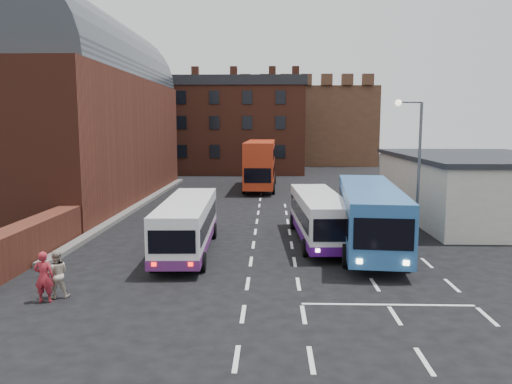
{
  "coord_description": "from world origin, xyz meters",
  "views": [
    {
      "loc": [
        0.91,
        -19.83,
        6.23
      ],
      "look_at": [
        0.0,
        10.0,
        2.2
      ],
      "focal_mm": 35.0,
      "sensor_mm": 36.0,
      "label": 1
    }
  ],
  "objects_px": {
    "street_lamp": "(415,158)",
    "bus_blue": "(369,212)",
    "pedestrian_red": "(44,277)",
    "bus_white_inbound": "(319,214)",
    "bus_white_outbound": "(187,222)",
    "bus_red_double": "(260,164)",
    "pedestrian_beige": "(56,274)"
  },
  "relations": [
    {
      "from": "street_lamp",
      "to": "bus_blue",
      "type": "bearing_deg",
      "value": -155.57
    },
    {
      "from": "bus_blue",
      "to": "pedestrian_red",
      "type": "relative_size",
      "value": 6.41
    },
    {
      "from": "bus_white_inbound",
      "to": "pedestrian_red",
      "type": "xyz_separation_m",
      "value": [
        -10.53,
        -9.56,
        -0.59
      ]
    },
    {
      "from": "bus_blue",
      "to": "pedestrian_red",
      "type": "distance_m",
      "value": 15.34
    },
    {
      "from": "bus_blue",
      "to": "bus_white_outbound",
      "type": "bearing_deg",
      "value": 12.19
    },
    {
      "from": "bus_red_double",
      "to": "pedestrian_red",
      "type": "height_order",
      "value": "bus_red_double"
    },
    {
      "from": "pedestrian_red",
      "to": "pedestrian_beige",
      "type": "xyz_separation_m",
      "value": [
        0.24,
        0.47,
        -0.04
      ]
    },
    {
      "from": "bus_white_outbound",
      "to": "bus_red_double",
      "type": "bearing_deg",
      "value": 80.73
    },
    {
      "from": "bus_white_inbound",
      "to": "bus_blue",
      "type": "xyz_separation_m",
      "value": [
        2.42,
        -1.38,
        0.36
      ]
    },
    {
      "from": "street_lamp",
      "to": "bus_white_outbound",
      "type": "bearing_deg",
      "value": -169.43
    },
    {
      "from": "bus_white_inbound",
      "to": "street_lamp",
      "type": "relative_size",
      "value": 1.26
    },
    {
      "from": "bus_red_double",
      "to": "street_lamp",
      "type": "bearing_deg",
      "value": 111.86
    },
    {
      "from": "bus_white_outbound",
      "to": "pedestrian_beige",
      "type": "height_order",
      "value": "bus_white_outbound"
    },
    {
      "from": "bus_blue",
      "to": "pedestrian_beige",
      "type": "bearing_deg",
      "value": 36.94
    },
    {
      "from": "bus_blue",
      "to": "pedestrian_red",
      "type": "xyz_separation_m",
      "value": [
        -12.95,
        -8.18,
        -0.95
      ]
    },
    {
      "from": "bus_white_outbound",
      "to": "bus_white_inbound",
      "type": "relative_size",
      "value": 1.0
    },
    {
      "from": "bus_blue",
      "to": "street_lamp",
      "type": "bearing_deg",
      "value": -149.86
    },
    {
      "from": "bus_white_outbound",
      "to": "bus_red_double",
      "type": "distance_m",
      "value": 24.68
    },
    {
      "from": "pedestrian_beige",
      "to": "bus_blue",
      "type": "bearing_deg",
      "value": -168.16
    },
    {
      "from": "pedestrian_red",
      "to": "bus_white_outbound",
      "type": "bearing_deg",
      "value": -122.99
    },
    {
      "from": "pedestrian_beige",
      "to": "street_lamp",
      "type": "bearing_deg",
      "value": -169.21
    },
    {
      "from": "street_lamp",
      "to": "pedestrian_beige",
      "type": "xyz_separation_m",
      "value": [
        -15.18,
        -8.83,
        -3.65
      ]
    },
    {
      "from": "pedestrian_red",
      "to": "bus_white_inbound",
      "type": "bearing_deg",
      "value": -142.26
    },
    {
      "from": "bus_white_outbound",
      "to": "street_lamp",
      "type": "bearing_deg",
      "value": 8.39
    },
    {
      "from": "bus_white_inbound",
      "to": "pedestrian_red",
      "type": "height_order",
      "value": "bus_white_inbound"
    },
    {
      "from": "bus_red_double",
      "to": "bus_white_outbound",
      "type": "bearing_deg",
      "value": 83.95
    },
    {
      "from": "bus_white_outbound",
      "to": "pedestrian_red",
      "type": "relative_size",
      "value": 5.16
    },
    {
      "from": "bus_white_inbound",
      "to": "street_lamp",
      "type": "bearing_deg",
      "value": 173.95
    },
    {
      "from": "bus_blue",
      "to": "pedestrian_beige",
      "type": "height_order",
      "value": "bus_blue"
    },
    {
      "from": "bus_white_inbound",
      "to": "bus_blue",
      "type": "relative_size",
      "value": 0.8
    },
    {
      "from": "street_lamp",
      "to": "pedestrian_red",
      "type": "relative_size",
      "value": 4.07
    },
    {
      "from": "pedestrian_beige",
      "to": "bus_white_inbound",
      "type": "bearing_deg",
      "value": -157.95
    }
  ]
}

